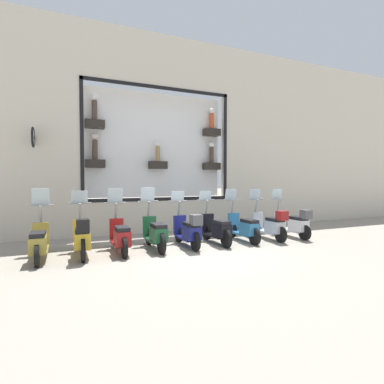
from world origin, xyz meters
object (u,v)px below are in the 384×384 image
at_px(scooter_navy_4, 189,231).
at_px(scooter_red_6, 120,236).
at_px(scooter_black_3, 217,230).
at_px(scooter_green_5, 156,233).
at_px(scooter_olive_8, 39,243).
at_px(scooter_silver_1, 271,225).
at_px(scooter_teal_2, 244,228).
at_px(scooter_white_0, 294,224).
at_px(scooter_yellow_7, 82,238).

distance_m(scooter_navy_4, scooter_red_6, 1.89).
bearing_deg(scooter_navy_4, scooter_red_6, 88.10).
bearing_deg(scooter_black_3, scooter_green_5, 89.84).
bearing_deg(scooter_olive_8, scooter_green_5, -89.90).
relative_size(scooter_silver_1, scooter_teal_2, 1.00).
xyz_separation_m(scooter_white_0, scooter_red_6, (0.07, 5.67, -0.03)).
xyz_separation_m(scooter_silver_1, scooter_yellow_7, (0.01, 5.67, 0.02)).
xyz_separation_m(scooter_black_3, scooter_red_6, (0.00, 2.84, -0.00)).
distance_m(scooter_white_0, scooter_black_3, 2.84).
xyz_separation_m(scooter_white_0, scooter_olive_8, (0.07, 7.56, -0.03)).
height_order(scooter_silver_1, scooter_red_6, scooter_red_6).
bearing_deg(scooter_green_5, scooter_silver_1, -91.06).
xyz_separation_m(scooter_black_3, scooter_yellow_7, (-0.05, 3.78, 0.05)).
distance_m(scooter_teal_2, scooter_olive_8, 5.67).
xyz_separation_m(scooter_black_3, scooter_navy_4, (-0.06, 0.95, 0.04)).
bearing_deg(scooter_navy_4, scooter_yellow_7, 89.85).
bearing_deg(scooter_teal_2, scooter_black_3, 89.96).
distance_m(scooter_silver_1, scooter_navy_4, 2.84).
distance_m(scooter_yellow_7, scooter_olive_8, 0.95).
distance_m(scooter_white_0, scooter_yellow_7, 6.62).
xyz_separation_m(scooter_teal_2, scooter_olive_8, (0.00, 5.67, -0.00)).
height_order(scooter_black_3, scooter_yellow_7, scooter_yellow_7).
relative_size(scooter_white_0, scooter_black_3, 0.99).
xyz_separation_m(scooter_white_0, scooter_silver_1, (0.00, 0.95, 0.00)).
relative_size(scooter_silver_1, scooter_navy_4, 1.00).
height_order(scooter_white_0, scooter_black_3, scooter_white_0).
bearing_deg(scooter_black_3, scooter_red_6, 89.96).
relative_size(scooter_teal_2, scooter_yellow_7, 0.99).
height_order(scooter_black_3, scooter_green_5, scooter_green_5).
xyz_separation_m(scooter_silver_1, scooter_green_5, (0.07, 3.78, -0.02)).
height_order(scooter_black_3, scooter_red_6, scooter_red_6).
relative_size(scooter_green_5, scooter_red_6, 1.00).
distance_m(scooter_silver_1, scooter_olive_8, 6.62).
xyz_separation_m(scooter_green_5, scooter_olive_8, (-0.00, 2.84, -0.02)).
bearing_deg(scooter_olive_8, scooter_silver_1, -90.56).
distance_m(scooter_silver_1, scooter_black_3, 1.89).
bearing_deg(scooter_red_6, scooter_navy_4, -91.90).
bearing_deg(scooter_red_6, scooter_olive_8, 90.05).
bearing_deg(scooter_red_6, scooter_black_3, -90.04).
bearing_deg(scooter_red_6, scooter_green_5, -89.80).
distance_m(scooter_silver_1, scooter_red_6, 4.73).
bearing_deg(scooter_silver_1, scooter_teal_2, 86.13).
bearing_deg(scooter_white_0, scooter_navy_4, 89.93).
xyz_separation_m(scooter_red_6, scooter_yellow_7, (-0.06, 0.95, 0.05)).
bearing_deg(scooter_white_0, scooter_yellow_7, 89.90).
height_order(scooter_silver_1, scooter_navy_4, scooter_silver_1).
relative_size(scooter_white_0, scooter_yellow_7, 0.99).
bearing_deg(scooter_navy_4, scooter_green_5, 86.00).
xyz_separation_m(scooter_silver_1, scooter_olive_8, (0.06, 6.62, -0.04)).
distance_m(scooter_teal_2, scooter_green_5, 2.84).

